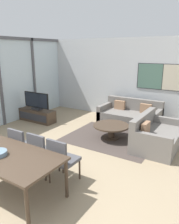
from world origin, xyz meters
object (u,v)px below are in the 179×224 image
dining_table (10,159)px  dining_chair_centre (41,151)px  television (36,101)px  sofa_main (130,116)px  sofa_side (155,137)px  dining_chair_right (62,158)px  coffee_table (111,128)px  tv_console (37,115)px  dining_chair_left (22,146)px

dining_table → dining_chair_centre: bearing=90.0°
television → sofa_main: bearing=25.9°
dining_table → dining_chair_centre: size_ratio=2.00×
sofa_side → dining_chair_right: (-0.99, -2.50, 0.24)m
coffee_table → dining_chair_right: size_ratio=1.12×
dining_table → tv_console: bearing=129.0°
sofa_side → coffee_table: bearing=94.6°
television → sofa_main: television is taller
dining_chair_left → dining_chair_right: (1.02, 0.01, 0.00)m
tv_console → dining_table: size_ratio=0.76×
dining_table → dining_chair_centre: 0.73m
television → dining_chair_right: 3.91m
television → dining_chair_centre: (2.54, -2.42, -0.21)m
tv_console → dining_chair_centre: (2.54, -2.42, 0.29)m
sofa_side → dining_table: bearing=154.9°
television → sofa_main: 3.20m
coffee_table → dining_chair_centre: (-0.31, -2.39, 0.21)m
sofa_side → tv_console: bearing=90.9°
dining_chair_right → dining_chair_centre: bearing=178.1°
sofa_main → dining_table: size_ratio=1.09×
dining_table → dining_chair_centre: (-0.00, 0.71, -0.16)m
sofa_main → coffee_table: (0.00, -1.42, 0.02)m
dining_table → dining_chair_left: (-0.51, 0.69, -0.16)m
sofa_main → dining_chair_centre: 3.83m
coffee_table → dining_chair_right: (0.20, -2.41, 0.21)m
dining_table → dining_chair_right: size_ratio=2.00×
tv_console → sofa_side: sofa_side is taller
coffee_table → television: bearing=179.4°
tv_console → dining_chair_centre: dining_chair_centre is taller
dining_table → dining_chair_left: bearing=126.6°
television → sofa_side: bearing=0.9°
coffee_table → dining_chair_left: bearing=-108.9°
dining_table → dining_chair_right: bearing=53.7°
sofa_side → dining_chair_centre: (-1.50, -2.48, 0.24)m
dining_chair_left → coffee_table: bearing=71.1°
television → sofa_side: (4.04, 0.06, -0.44)m
sofa_main → dining_chair_centre: (-0.31, -3.81, 0.23)m
coffee_table → dining_chair_centre: 2.42m
tv_console → television: size_ratio=1.27×
tv_console → coffee_table: tv_console is taller
dining_chair_centre → sofa_main: bearing=85.3°
tv_console → sofa_side: 4.04m
tv_console → dining_table: 4.06m
dining_chair_right → coffee_table: bearing=94.7°
dining_chair_left → sofa_main: bearing=77.9°
sofa_main → dining_table: sofa_main is taller
television → dining_chair_left: bearing=-50.3°
dining_table → dining_chair_right: (0.51, 0.69, -0.16)m
dining_chair_left → dining_chair_centre: same height
coffee_table → dining_table: (-0.31, -3.10, 0.37)m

